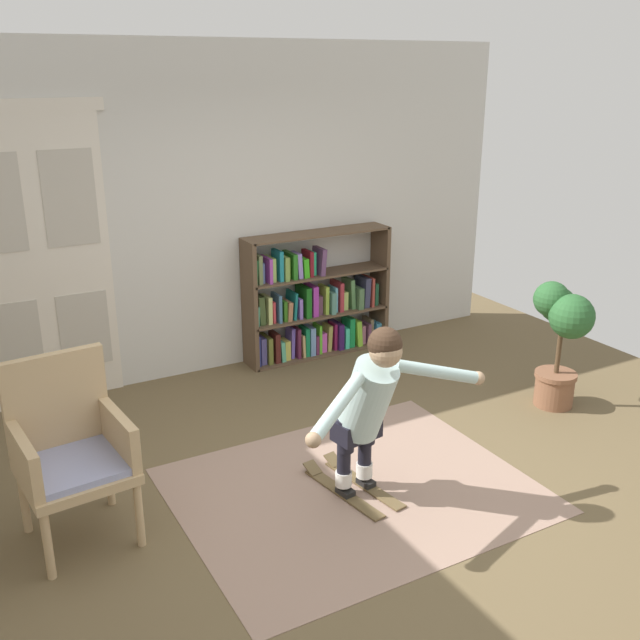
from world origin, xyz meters
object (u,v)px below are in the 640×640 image
at_px(skis_pair, 351,485).
at_px(wicker_chair, 70,447).
at_px(bookshelf, 313,304).
at_px(potted_plant, 561,330).
at_px(person_skier, 370,398).

bearing_deg(skis_pair, wicker_chair, 166.81).
bearing_deg(bookshelf, wicker_chair, -144.89).
xyz_separation_m(bookshelf, potted_plant, (1.22, -1.95, 0.14)).
distance_m(bookshelf, potted_plant, 2.30).
bearing_deg(potted_plant, skis_pair, -172.43).
distance_m(wicker_chair, potted_plant, 3.84).
height_order(potted_plant, person_skier, person_skier).
bearing_deg(person_skier, potted_plant, 12.03).
distance_m(skis_pair, person_skier, 0.73).
xyz_separation_m(wicker_chair, skis_pair, (1.69, -0.40, -0.56)).
bearing_deg(wicker_chair, bookshelf, 35.11).
bearing_deg(potted_plant, person_skier, -167.97).
bearing_deg(person_skier, bookshelf, 69.37).
relative_size(potted_plant, skis_pair, 1.32).
relative_size(potted_plant, person_skier, 0.74).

